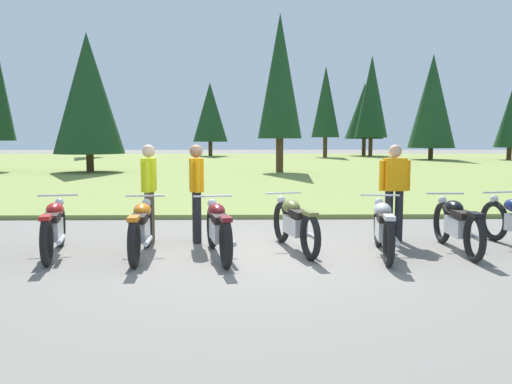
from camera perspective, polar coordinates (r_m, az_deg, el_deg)
The scene contains 12 objects.
ground_plane at distance 8.29m, azimuth 0.08°, elevation -6.62°, with size 140.00×140.00×0.00m, color slate.
grass_moorland at distance 33.65m, azimuth -0.83°, elevation 2.88°, with size 80.00×44.00×0.10m, color olive.
forest_treeline at distance 39.62m, azimuth 0.16°, elevation 9.76°, with size 41.46×26.88×9.08m.
motorcycle_red at distance 8.67m, azimuth -20.77°, elevation -3.52°, with size 0.72×2.08×0.88m.
motorcycle_orange at distance 8.21m, azimuth -12.17°, elevation -3.77°, with size 0.62×2.10×0.88m.
motorcycle_maroon at distance 8.02m, azimuth -4.04°, elevation -3.88°, with size 0.71×2.08×0.88m.
motorcycle_olive at distance 8.49m, azimuth 4.15°, elevation -3.34°, with size 0.75×2.06×0.88m.
motorcycle_silver at distance 8.34m, azimuth 13.46°, elevation -3.65°, with size 0.62×2.09×0.88m.
motorcycle_black at distance 8.96m, azimuth 20.67°, elevation -3.22°, with size 0.62×2.10×0.88m.
rider_checking_bike at distance 9.47m, azimuth 14.58°, elevation 0.55°, with size 0.55×0.25×1.67m.
rider_with_back_turned at distance 9.12m, azimuth -6.38°, elevation 0.51°, with size 0.28×0.54×1.67m.
rider_in_hivis_vest at distance 9.25m, azimuth -11.35°, elevation 0.51°, with size 0.23×0.55×1.67m.
Camera 1 is at (-0.17, -8.10, 1.79)m, focal length 37.45 mm.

